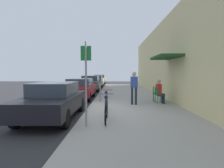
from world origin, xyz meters
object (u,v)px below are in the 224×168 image
Objects in this scene: bicycle_1 at (106,103)px; seated_patron_0 at (160,91)px; parked_car_4 at (100,79)px; street_sign at (86,77)px; parked_car_0 at (54,100)px; parked_car_2 at (91,83)px; pedestrian_standing at (134,85)px; parked_car_3 at (96,81)px; cafe_chair_0 at (158,94)px; bicycle_0 at (106,111)px; parking_meter at (100,88)px; parked_car_1 at (80,88)px; cafe_chair_1 at (155,93)px.

bicycle_1 is 1.33× the size of seated_patron_0.
parked_car_4 is 1.69× the size of street_sign.
bicycle_1 is at bearing 17.85° from parked_car_0.
parked_car_0 is at bearing 133.62° from street_sign.
parked_car_2 is 2.59× the size of pedestrian_standing.
cafe_chair_0 is at bearing -71.10° from parked_car_3.
pedestrian_standing is at bearing -76.59° from parked_car_3.
seated_patron_0 is (0.06, 0.01, 0.19)m from cafe_chair_0.
bicycle_0 is (2.09, -17.60, -0.25)m from parked_car_3.
seated_patron_0 is (3.23, -0.55, -0.07)m from parking_meter.
pedestrian_standing reaches higher than seated_patron_0.
parked_car_2 is (0.00, 5.76, 0.05)m from parked_car_1.
parked_car_0 is 4.23m from pedestrian_standing.
bicycle_0 is at bearing -23.70° from parked_car_0.
bicycle_0 is 1.97× the size of cafe_chair_0.
street_sign is at bearing -90.57° from parking_meter.
seated_patron_0 is 1.49m from pedestrian_standing.
parked_car_1 is 1.00× the size of parked_car_3.
parked_car_2 is at bearing 111.03° from pedestrian_standing.
pedestrian_standing is at bearing -165.10° from cafe_chair_0.
seated_patron_0 is at bearing 54.72° from bicycle_0.
pedestrian_standing is (3.37, -19.83, 0.38)m from parked_car_4.
parked_car_0 is at bearing -148.57° from cafe_chair_0.
street_sign is at bearing -131.67° from bicycle_0.
parked_car_3 is (0.00, 11.14, 0.02)m from parked_car_1.
parked_car_0 reaches higher than parked_car_1.
bicycle_1 is at bearing 76.90° from street_sign.
parked_car_0 is 1.00× the size of parked_car_2.
parked_car_2 is at bearing 119.64° from seated_patron_0.
bicycle_0 is at bearing -83.24° from parked_car_3.
bicycle_0 is at bearing -87.49° from bicycle_1.
bicycle_0 and bicycle_1 have the same top height.
cafe_chair_1 is (4.73, -18.69, -0.11)m from parked_car_4.
parked_car_3 is 14.59m from seated_patron_0.
parked_car_4 is 2.59× the size of pedestrian_standing.
parking_meter is 4.41m from bicycle_0.
cafe_chair_0 is (2.71, 2.24, 0.14)m from bicycle_1.
parking_meter is at bearing 97.01° from bicycle_0.
cafe_chair_0 is (4.72, -8.42, -0.14)m from parked_car_2.
pedestrian_standing is (3.37, -14.16, 0.39)m from parked_car_3.
bicycle_0 is (0.59, 0.66, -1.16)m from street_sign.
bicycle_1 is (2.02, -10.65, -0.28)m from parked_car_2.
street_sign reaches higher than pedestrian_standing.
parked_car_2 is 5.38m from parked_car_3.
street_sign is at bearing -85.30° from parked_car_3.
parked_car_4 is 3.33× the size of parking_meter.
parked_car_2 is 8.98m from cafe_chair_1.
cafe_chair_0 is 1.00× the size of cafe_chair_1.
parked_car_1 is at bearing -90.00° from parked_car_4.
parked_car_1 is at bearing 150.64° from cafe_chair_0.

